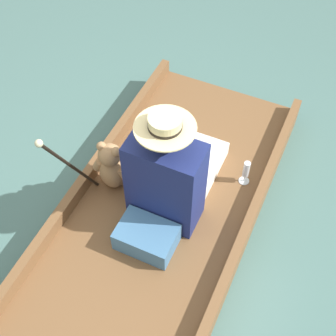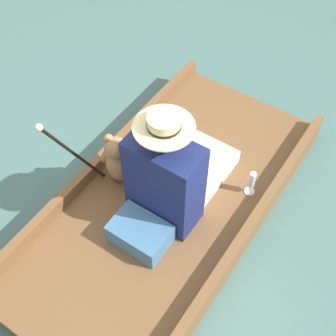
{
  "view_description": "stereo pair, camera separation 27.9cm",
  "coord_description": "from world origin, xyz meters",
  "px_view_note": "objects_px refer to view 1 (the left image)",
  "views": [
    {
      "loc": [
        0.74,
        -1.6,
        2.79
      ],
      "look_at": [
        0.03,
        -0.04,
        0.58
      ],
      "focal_mm": 50.0,
      "sensor_mm": 36.0,
      "label": 1
    },
    {
      "loc": [
        0.99,
        -1.46,
        2.79
      ],
      "look_at": [
        0.03,
        -0.04,
        0.58
      ],
      "focal_mm": 50.0,
      "sensor_mm": 36.0,
      "label": 2
    }
  ],
  "objects_px": {
    "seated_person": "(171,174)",
    "wine_glass": "(246,171)",
    "teddy_bear": "(112,167)",
    "walking_cane": "(67,163)"
  },
  "relations": [
    {
      "from": "seated_person",
      "to": "wine_glass",
      "type": "height_order",
      "value": "seated_person"
    },
    {
      "from": "seated_person",
      "to": "teddy_bear",
      "type": "height_order",
      "value": "seated_person"
    },
    {
      "from": "seated_person",
      "to": "wine_glass",
      "type": "distance_m",
      "value": 0.58
    },
    {
      "from": "seated_person",
      "to": "wine_glass",
      "type": "xyz_separation_m",
      "value": [
        0.39,
        0.38,
        -0.2
      ]
    },
    {
      "from": "seated_person",
      "to": "wine_glass",
      "type": "relative_size",
      "value": 4.49
    },
    {
      "from": "teddy_bear",
      "to": "wine_glass",
      "type": "height_order",
      "value": "teddy_bear"
    },
    {
      "from": "teddy_bear",
      "to": "wine_glass",
      "type": "bearing_deg",
      "value": 26.24
    },
    {
      "from": "wine_glass",
      "to": "walking_cane",
      "type": "bearing_deg",
      "value": -143.29
    },
    {
      "from": "teddy_bear",
      "to": "walking_cane",
      "type": "height_order",
      "value": "walking_cane"
    },
    {
      "from": "walking_cane",
      "to": "teddy_bear",
      "type": "bearing_deg",
      "value": 69.58
    }
  ]
}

